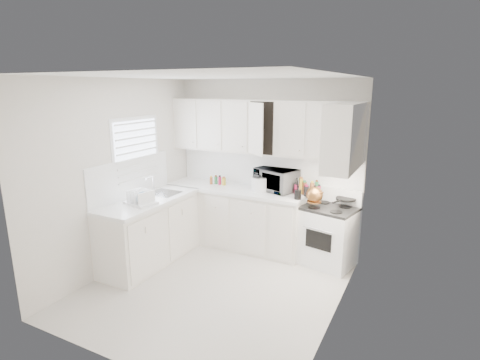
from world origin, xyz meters
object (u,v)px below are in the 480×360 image
Objects in this scene: stove at (329,228)px; microwave at (276,177)px; tea_kettle at (315,193)px; utensil_crock at (298,188)px; dish_rack at (140,196)px; rice_cooker at (260,183)px.

stove is 1.08m from microwave.
tea_kettle is 0.25m from utensil_crock.
utensil_crock is (-0.43, -0.14, 0.56)m from stove.
tea_kettle reaches higher than dish_rack.
utensil_crock is at bearing -15.89° from microwave.
rice_cooker reaches higher than dish_rack.
stove is at bearing -0.74° from rice_cooker.
utensil_crock is (-0.25, 0.02, 0.04)m from tea_kettle.
stove is 1.20m from rice_cooker.
tea_kettle is 2.36m from dish_rack.
stove is 0.58m from tea_kettle.
stove is 3.43× the size of utensil_crock.
tea_kettle is 0.89× the size of utensil_crock.
utensil_crock is (0.45, -0.31, -0.05)m from microwave.
utensil_crock is at bearing 43.64° from dish_rack.
tea_kettle is 0.92m from rice_cooker.
rice_cooker is at bearing -124.88° from microwave.
dish_rack is at bearing -130.41° from tea_kettle.
dish_rack is (-1.37, -1.47, -0.10)m from microwave.
rice_cooker is 0.67m from utensil_crock.
microwave is 2.01m from dish_rack.
microwave is 0.27m from rice_cooker.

